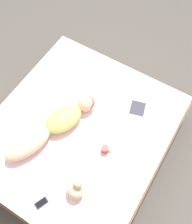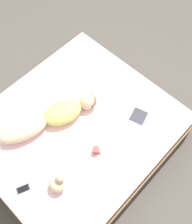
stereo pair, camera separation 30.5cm
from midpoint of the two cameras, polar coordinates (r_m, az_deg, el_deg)
ground_plane at (r=3.46m, az=-1.52°, el=-6.40°), size 12.00×12.00×0.00m
bed at (r=3.25m, az=-1.62°, el=-4.88°), size 2.00×2.23×0.47m
person at (r=2.99m, az=-6.89°, el=-1.46°), size 0.61×1.19×0.19m
open_magazine at (r=3.14m, az=9.89°, el=-0.24°), size 0.59×0.41×0.01m
coffee_mug at (r=2.87m, az=3.10°, el=-8.60°), size 0.11×0.08×0.08m
cell_phone at (r=2.86m, az=-12.56°, el=-16.33°), size 0.12×0.15×0.01m
plush_toy at (r=2.73m, az=-5.15°, el=-15.61°), size 0.17×0.19×0.22m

